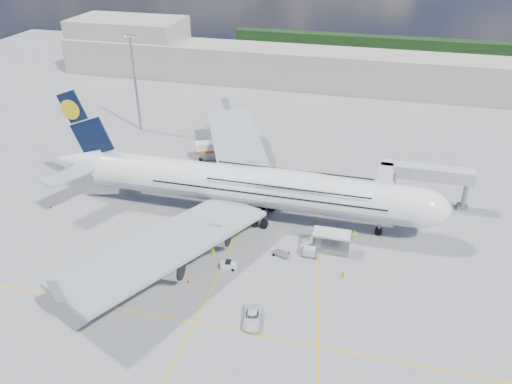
% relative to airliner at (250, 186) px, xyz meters
% --- Properties ---
extents(ground, '(300.00, 300.00, 0.00)m').
position_rel_airliner_xyz_m(ground, '(-0.26, -10.00, -6.87)').
color(ground, gray).
rests_on(ground, ground).
extents(taxi_line_main, '(0.25, 220.00, 0.01)m').
position_rel_airliner_xyz_m(taxi_line_main, '(-0.26, -10.00, -6.86)').
color(taxi_line_main, '#E7B10C').
rests_on(taxi_line_main, ground).
extents(taxi_line_cross, '(120.00, 0.25, 0.01)m').
position_rel_airliner_xyz_m(taxi_line_cross, '(-0.26, -30.00, -6.86)').
color(taxi_line_cross, '#E7B10C').
rests_on(taxi_line_cross, ground).
extents(taxi_line_diag, '(14.16, 99.06, 0.01)m').
position_rel_airliner_xyz_m(taxi_line_diag, '(13.74, -0.00, -6.86)').
color(taxi_line_diag, '#E7B10C').
rests_on(taxi_line_diag, ground).
extents(airliner, '(77.26, 79.15, 23.71)m').
position_rel_airliner_xyz_m(airliner, '(0.00, 0.00, 0.00)').
color(airliner, white).
rests_on(airliner, ground).
extents(jet_bridge, '(18.80, 12.10, 8.50)m').
position_rel_airliner_xyz_m(jet_bridge, '(29.55, 10.94, -0.02)').
color(jet_bridge, '#B7B7BC').
rests_on(jet_bridge, ground).
extents(cargo_loader, '(8.53, 3.20, 3.67)m').
position_rel_airliner_xyz_m(cargo_loader, '(16.56, -7.11, -5.62)').
color(cargo_loader, silver).
rests_on(cargo_loader, ground).
extents(light_mast, '(3.00, 0.70, 25.50)m').
position_rel_airliner_xyz_m(light_mast, '(-40.26, 35.00, 6.34)').
color(light_mast, gray).
rests_on(light_mast, ground).
extents(terminal, '(180.00, 16.00, 12.00)m').
position_rel_airliner_xyz_m(terminal, '(-0.26, 85.00, -0.87)').
color(terminal, '#B2AD9E').
rests_on(terminal, ground).
extents(hangar, '(40.00, 22.00, 18.00)m').
position_rel_airliner_xyz_m(hangar, '(-70.26, 90.00, 2.13)').
color(hangar, '#B2AD9E').
rests_on(hangar, ground).
extents(tree_line, '(160.00, 6.00, 8.00)m').
position_rel_airliner_xyz_m(tree_line, '(39.74, 130.00, -2.87)').
color(tree_line, '#193814').
rests_on(tree_line, ground).
extents(dolly_row_a, '(3.13, 1.94, 0.43)m').
position_rel_airliner_xyz_m(dolly_row_a, '(-13.28, -10.83, -6.53)').
color(dolly_row_a, gray).
rests_on(dolly_row_a, ground).
extents(dolly_row_b, '(2.82, 1.92, 1.63)m').
position_rel_airliner_xyz_m(dolly_row_b, '(-9.25, -12.25, -5.99)').
color(dolly_row_b, gray).
rests_on(dolly_row_b, ground).
extents(dolly_row_c, '(3.12, 1.92, 1.87)m').
position_rel_airliner_xyz_m(dolly_row_c, '(-10.03, -12.60, -5.86)').
color(dolly_row_c, gray).
rests_on(dolly_row_c, ground).
extents(dolly_back, '(2.60, 1.42, 1.63)m').
position_rel_airliner_xyz_m(dolly_back, '(-14.54, -17.14, -5.99)').
color(dolly_back, gray).
rests_on(dolly_back, ground).
extents(dolly_nose_far, '(3.41, 2.60, 0.44)m').
position_rel_airliner_xyz_m(dolly_nose_far, '(8.56, -10.83, -6.52)').
color(dolly_nose_far, gray).
rests_on(dolly_nose_far, ground).
extents(dolly_nose_near, '(2.79, 1.54, 1.74)m').
position_rel_airliner_xyz_m(dolly_nose_near, '(13.34, -9.92, -5.93)').
color(dolly_nose_near, gray).
rests_on(dolly_nose_near, ground).
extents(baggage_tug, '(2.60, 1.33, 1.58)m').
position_rel_airliner_xyz_m(baggage_tug, '(0.78, -16.73, -6.17)').
color(baggage_tug, silver).
rests_on(baggage_tug, ground).
extents(catering_truck_inner, '(7.79, 5.13, 4.30)m').
position_rel_airliner_xyz_m(catering_truck_inner, '(-16.14, 22.38, -4.84)').
color(catering_truck_inner, gray).
rests_on(catering_truck_inner, ground).
extents(catering_truck_outer, '(7.30, 3.70, 4.17)m').
position_rel_airliner_xyz_m(catering_truck_outer, '(-14.64, 40.19, -4.93)').
color(catering_truck_outer, gray).
rests_on(catering_truck_outer, ground).
extents(service_van, '(3.39, 5.73, 1.49)m').
position_rel_airliner_xyz_m(service_van, '(7.79, -27.66, -6.12)').
color(service_van, silver).
rests_on(service_van, ground).
extents(crew_nose, '(0.73, 0.52, 1.88)m').
position_rel_airliner_xyz_m(crew_nose, '(20.59, -2.76, -5.93)').
color(crew_nose, '#B2FF1A').
rests_on(crew_nose, ground).
extents(crew_loader, '(0.94, 0.93, 1.53)m').
position_rel_airliner_xyz_m(crew_loader, '(19.66, -14.46, -6.11)').
color(crew_loader, '#E9FF1A').
rests_on(crew_loader, ground).
extents(crew_wing, '(0.45, 1.01, 1.69)m').
position_rel_airliner_xyz_m(crew_wing, '(-5.27, -14.13, -6.02)').
color(crew_wing, '#B7FE1A').
rests_on(crew_wing, ground).
extents(crew_van, '(0.88, 0.99, 1.69)m').
position_rel_airliner_xyz_m(crew_van, '(12.62, -6.59, -6.02)').
color(crew_van, '#B4ED18').
rests_on(crew_van, ground).
extents(crew_tug, '(1.34, 0.99, 1.85)m').
position_rel_airliner_xyz_m(crew_tug, '(-2.86, -14.29, -5.94)').
color(crew_tug, '#E4FF1A').
rests_on(crew_tug, ground).
extents(cone_nose, '(0.38, 0.38, 0.48)m').
position_rel_airliner_xyz_m(cone_nose, '(31.89, 4.30, -6.64)').
color(cone_nose, '#D5520B').
rests_on(cone_nose, ground).
extents(cone_wing_left_inner, '(0.42, 0.42, 0.54)m').
position_rel_airliner_xyz_m(cone_wing_left_inner, '(-0.63, 18.34, -6.61)').
color(cone_wing_left_inner, '#D5520B').
rests_on(cone_wing_left_inner, ground).
extents(cone_wing_left_outer, '(0.41, 0.41, 0.52)m').
position_rel_airliner_xyz_m(cone_wing_left_outer, '(-13.92, 29.24, -6.62)').
color(cone_wing_left_outer, '#D5520B').
rests_on(cone_wing_left_outer, ground).
extents(cone_wing_right_inner, '(0.48, 0.48, 0.61)m').
position_rel_airliner_xyz_m(cone_wing_right_inner, '(-4.54, -21.71, -6.57)').
color(cone_wing_right_inner, '#D5520B').
rests_on(cone_wing_right_inner, ground).
extents(cone_wing_right_outer, '(0.48, 0.48, 0.61)m').
position_rel_airliner_xyz_m(cone_wing_right_outer, '(-19.02, -29.68, -6.57)').
color(cone_wing_right_outer, '#D5520B').
rests_on(cone_wing_right_outer, ground).
extents(cone_tail, '(0.49, 0.49, 0.63)m').
position_rel_airliner_xyz_m(cone_tail, '(-40.00, -6.87, -6.57)').
color(cone_tail, '#D5520B').
rests_on(cone_tail, ground).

